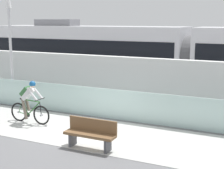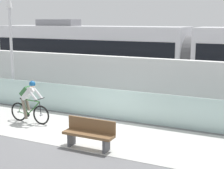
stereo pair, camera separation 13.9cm
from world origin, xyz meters
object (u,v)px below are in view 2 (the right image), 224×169
Objects in this scene: cyclist_on_bike at (29,102)px; lamp_post_antenna at (10,31)px; bench at (89,133)px; tram at (191,60)px.

lamp_post_antenna is at bearing 141.31° from cyclist_on_bike.
lamp_post_antenna is 7.47m from bench.
bench is at bearing -21.10° from cyclist_on_bike.
lamp_post_antenna reaches higher than cyclist_on_bike.
tram is 8.56m from lamp_post_antenna.
tram is 12.75× the size of cyclist_on_bike.
lamp_post_antenna is 3.25× the size of bench.
cyclist_on_bike reaches higher than bench.
tram reaches higher than bench.
tram is at bearing 57.74° from cyclist_on_bike.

